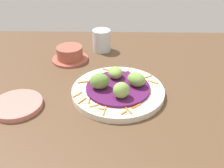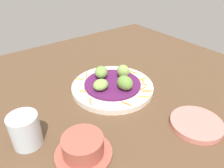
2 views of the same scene
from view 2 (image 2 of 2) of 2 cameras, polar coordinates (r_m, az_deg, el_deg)
The scene contains 11 objects.
table_surface at distance 74.03cm, azimuth 3.37°, elevation -1.95°, with size 110.00×110.00×2.00cm, color brown.
main_plate at distance 72.61cm, azimuth 0.13°, elevation -0.83°, with size 27.53×27.53×1.83cm, color silver.
cabbage_bed at distance 71.90cm, azimuth 0.13°, elevation 0.04°, with size 19.01×19.01×0.78cm, color #51194C.
carrot_garnish at distance 72.06cm, azimuth 2.56°, elevation -0.10°, with size 24.58×25.23×0.40cm.
guac_scoop_left at distance 74.02cm, azimuth 3.03°, elevation 3.42°, with size 4.62×4.11×4.61cm, color #84A851.
guac_scoop_center at distance 74.00cm, azimuth -2.91°, elevation 3.17°, with size 4.40×5.60×4.06cm, color #759E47.
guac_scoop_right at distance 67.58cm, azimuth -3.04°, elevation -0.21°, with size 5.17×4.43×3.41cm, color #84A851.
guac_scoop_back at distance 67.40cm, azimuth 3.46°, elevation 0.32°, with size 4.52×5.56×4.69cm, color olive.
side_plate_small at distance 62.74cm, azimuth 21.61°, elevation -9.86°, with size 13.97×13.97×1.50cm, color tan.
terracotta_bowl at distance 51.05cm, azimuth -7.74°, elevation -16.46°, with size 13.41×13.41×5.30cm.
water_glass at distance 55.65cm, azimuth -22.15°, elevation -11.38°, with size 7.10×7.10×8.46cm, color silver.
Camera 2 is at (40.44, 46.16, 42.39)cm, focal length 34.22 mm.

